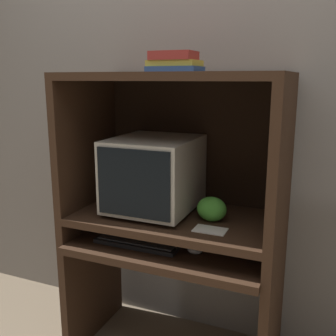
{
  "coord_description": "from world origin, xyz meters",
  "views": [
    {
      "loc": [
        0.68,
        -1.41,
        1.42
      ],
      "look_at": [
        -0.04,
        0.27,
        1.0
      ],
      "focal_mm": 42.0,
      "sensor_mm": 36.0,
      "label": 1
    }
  ],
  "objects_px": {
    "book_stack": "(175,63)",
    "storage_box": "(174,62)",
    "crt_monitor": "(154,174)",
    "keyboard": "(138,242)",
    "mouse": "(195,250)",
    "snack_bag": "(212,209)"
  },
  "relations": [
    {
      "from": "mouse",
      "to": "snack_bag",
      "type": "relative_size",
      "value": 0.49
    },
    {
      "from": "crt_monitor",
      "to": "mouse",
      "type": "relative_size",
      "value": 6.59
    },
    {
      "from": "storage_box",
      "to": "snack_bag",
      "type": "bearing_deg",
      "value": -15.94
    },
    {
      "from": "book_stack",
      "to": "storage_box",
      "type": "distance_m",
      "value": 0.12
    },
    {
      "from": "mouse",
      "to": "snack_bag",
      "type": "bearing_deg",
      "value": 65.38
    },
    {
      "from": "crt_monitor",
      "to": "storage_box",
      "type": "height_order",
      "value": "storage_box"
    },
    {
      "from": "snack_bag",
      "to": "storage_box",
      "type": "distance_m",
      "value": 0.7
    },
    {
      "from": "keyboard",
      "to": "snack_bag",
      "type": "distance_m",
      "value": 0.39
    },
    {
      "from": "keyboard",
      "to": "mouse",
      "type": "xyz_separation_m",
      "value": [
        0.28,
        0.01,
        0.0
      ]
    },
    {
      "from": "snack_bag",
      "to": "storage_box",
      "type": "relative_size",
      "value": 1.08
    },
    {
      "from": "mouse",
      "to": "crt_monitor",
      "type": "bearing_deg",
      "value": 153.74
    },
    {
      "from": "snack_bag",
      "to": "keyboard",
      "type": "bearing_deg",
      "value": -162.02
    },
    {
      "from": "crt_monitor",
      "to": "snack_bag",
      "type": "relative_size",
      "value": 3.2
    },
    {
      "from": "snack_bag",
      "to": "book_stack",
      "type": "distance_m",
      "value": 0.68
    },
    {
      "from": "book_stack",
      "to": "storage_box",
      "type": "relative_size",
      "value": 1.72
    },
    {
      "from": "crt_monitor",
      "to": "storage_box",
      "type": "distance_m",
      "value": 0.54
    },
    {
      "from": "book_stack",
      "to": "storage_box",
      "type": "bearing_deg",
      "value": 112.49
    },
    {
      "from": "crt_monitor",
      "to": "snack_bag",
      "type": "distance_m",
      "value": 0.34
    },
    {
      "from": "keyboard",
      "to": "storage_box",
      "type": "relative_size",
      "value": 3.2
    },
    {
      "from": "crt_monitor",
      "to": "mouse",
      "type": "bearing_deg",
      "value": -26.26
    },
    {
      "from": "storage_box",
      "to": "keyboard",
      "type": "bearing_deg",
      "value": -124.58
    },
    {
      "from": "crt_monitor",
      "to": "keyboard",
      "type": "height_order",
      "value": "crt_monitor"
    }
  ]
}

